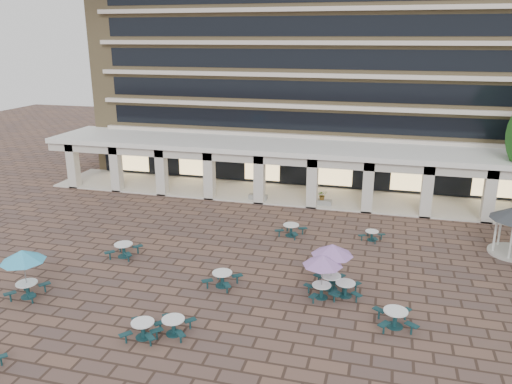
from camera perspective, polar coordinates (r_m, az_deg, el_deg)
ground at (r=28.57m, az=-1.77°, el=-9.25°), size 120.00×120.00×0.00m
apartment_building at (r=50.47m, az=6.75°, el=17.03°), size 40.00×15.50×25.20m
retail_arcade at (r=41.13m, az=4.10°, el=3.54°), size 42.00×6.60×4.40m
picnic_table_2 at (r=23.37m, az=-9.41°, el=-14.75°), size 1.75×1.75×0.77m
picnic_table_3 at (r=26.45m, az=10.17°, el=-10.74°), size 1.84×1.84×0.77m
picnic_table_4 at (r=27.78m, az=-25.12°, el=-6.81°), size 2.24×2.24×2.58m
picnic_table_5 at (r=23.39m, az=-12.78°, el=-14.93°), size 1.82×1.82×0.78m
picnic_table_6 at (r=25.42m, az=7.63°, el=-7.92°), size 2.05×2.05×2.36m
picnic_table_7 at (r=24.41m, az=15.62°, el=-13.59°), size 2.13×2.13×0.84m
picnic_table_8 at (r=31.42m, az=-14.88°, el=-6.31°), size 1.88×1.88×0.83m
picnic_table_9 at (r=27.05m, az=-3.87°, el=-9.76°), size 2.01×2.01×0.81m
picnic_table_10 at (r=33.63m, az=13.09°, el=-4.77°), size 1.76×1.76×0.65m
picnic_table_11 at (r=26.25m, az=8.71°, el=-6.74°), size 2.21×2.21×2.55m
picnic_table_13 at (r=33.52m, az=4.02°, el=-4.24°), size 2.10×2.10×0.80m
planter_left at (r=40.54m, az=0.23°, el=-0.38°), size 1.50×0.60×1.17m
planter_right at (r=39.58m, az=7.57°, el=-0.87°), size 1.50×0.82×1.27m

